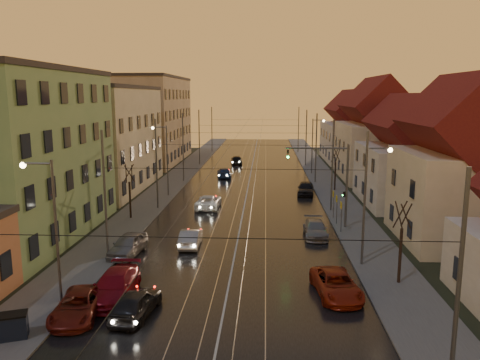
% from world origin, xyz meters
% --- Properties ---
extents(ground, '(160.00, 160.00, 0.00)m').
position_xyz_m(ground, '(0.00, 0.00, 0.00)').
color(ground, black).
rests_on(ground, ground).
extents(road, '(16.00, 120.00, 0.04)m').
position_xyz_m(road, '(0.00, 40.00, 0.02)').
color(road, black).
rests_on(road, ground).
extents(sidewalk_left, '(4.00, 120.00, 0.15)m').
position_xyz_m(sidewalk_left, '(-10.00, 40.00, 0.07)').
color(sidewalk_left, '#4C4C4C').
rests_on(sidewalk_left, ground).
extents(sidewalk_right, '(4.00, 120.00, 0.15)m').
position_xyz_m(sidewalk_right, '(10.00, 40.00, 0.07)').
color(sidewalk_right, '#4C4C4C').
rests_on(sidewalk_right, ground).
extents(tram_rail_0, '(0.06, 120.00, 0.03)m').
position_xyz_m(tram_rail_0, '(-2.20, 40.00, 0.06)').
color(tram_rail_0, gray).
rests_on(tram_rail_0, road).
extents(tram_rail_1, '(0.06, 120.00, 0.03)m').
position_xyz_m(tram_rail_1, '(-0.77, 40.00, 0.06)').
color(tram_rail_1, gray).
rests_on(tram_rail_1, road).
extents(tram_rail_2, '(0.06, 120.00, 0.03)m').
position_xyz_m(tram_rail_2, '(0.77, 40.00, 0.06)').
color(tram_rail_2, gray).
rests_on(tram_rail_2, road).
extents(tram_rail_3, '(0.06, 120.00, 0.03)m').
position_xyz_m(tram_rail_3, '(2.20, 40.00, 0.06)').
color(tram_rail_3, gray).
rests_on(tram_rail_3, road).
extents(apartment_left_1, '(10.00, 18.00, 13.00)m').
position_xyz_m(apartment_left_1, '(-17.50, 14.00, 6.50)').
color(apartment_left_1, '#618D5A').
rests_on(apartment_left_1, ground).
extents(apartment_left_2, '(10.00, 20.00, 12.00)m').
position_xyz_m(apartment_left_2, '(-17.50, 34.00, 6.00)').
color(apartment_left_2, '#B1AD89').
rests_on(apartment_left_2, ground).
extents(apartment_left_3, '(10.00, 24.00, 14.00)m').
position_xyz_m(apartment_left_3, '(-17.50, 58.00, 7.00)').
color(apartment_left_3, '#8D785B').
rests_on(apartment_left_3, ground).
extents(house_right_1, '(8.67, 10.20, 10.80)m').
position_xyz_m(house_right_1, '(17.00, 15.00, 5.45)').
color(house_right_1, beige).
rests_on(house_right_1, ground).
extents(house_right_2, '(9.18, 12.24, 9.20)m').
position_xyz_m(house_right_2, '(17.00, 28.00, 4.64)').
color(house_right_2, beige).
rests_on(house_right_2, ground).
extents(house_right_3, '(9.18, 14.28, 11.50)m').
position_xyz_m(house_right_3, '(17.00, 43.00, 5.80)').
color(house_right_3, beige).
rests_on(house_right_3, ground).
extents(house_right_4, '(9.18, 16.32, 10.00)m').
position_xyz_m(house_right_4, '(17.00, 61.00, 5.05)').
color(house_right_4, beige).
rests_on(house_right_4, ground).
extents(catenary_pole_r_0, '(0.16, 0.16, 9.00)m').
position_xyz_m(catenary_pole_r_0, '(8.60, -6.00, 4.50)').
color(catenary_pole_r_0, '#595B60').
rests_on(catenary_pole_r_0, ground).
extents(catenary_pole_l_1, '(0.16, 0.16, 9.00)m').
position_xyz_m(catenary_pole_l_1, '(-8.60, 9.00, 4.50)').
color(catenary_pole_l_1, '#595B60').
rests_on(catenary_pole_l_1, ground).
extents(catenary_pole_r_1, '(0.16, 0.16, 9.00)m').
position_xyz_m(catenary_pole_r_1, '(8.60, 9.00, 4.50)').
color(catenary_pole_r_1, '#595B60').
rests_on(catenary_pole_r_1, ground).
extents(catenary_pole_l_2, '(0.16, 0.16, 9.00)m').
position_xyz_m(catenary_pole_l_2, '(-8.60, 24.00, 4.50)').
color(catenary_pole_l_2, '#595B60').
rests_on(catenary_pole_l_2, ground).
extents(catenary_pole_r_2, '(0.16, 0.16, 9.00)m').
position_xyz_m(catenary_pole_r_2, '(8.60, 24.00, 4.50)').
color(catenary_pole_r_2, '#595B60').
rests_on(catenary_pole_r_2, ground).
extents(catenary_pole_l_3, '(0.16, 0.16, 9.00)m').
position_xyz_m(catenary_pole_l_3, '(-8.60, 39.00, 4.50)').
color(catenary_pole_l_3, '#595B60').
rests_on(catenary_pole_l_3, ground).
extents(catenary_pole_r_3, '(0.16, 0.16, 9.00)m').
position_xyz_m(catenary_pole_r_3, '(8.60, 39.00, 4.50)').
color(catenary_pole_r_3, '#595B60').
rests_on(catenary_pole_r_3, ground).
extents(catenary_pole_l_4, '(0.16, 0.16, 9.00)m').
position_xyz_m(catenary_pole_l_4, '(-8.60, 54.00, 4.50)').
color(catenary_pole_l_4, '#595B60').
rests_on(catenary_pole_l_4, ground).
extents(catenary_pole_r_4, '(0.16, 0.16, 9.00)m').
position_xyz_m(catenary_pole_r_4, '(8.60, 54.00, 4.50)').
color(catenary_pole_r_4, '#595B60').
rests_on(catenary_pole_r_4, ground).
extents(catenary_pole_l_5, '(0.16, 0.16, 9.00)m').
position_xyz_m(catenary_pole_l_5, '(-8.60, 72.00, 4.50)').
color(catenary_pole_l_5, '#595B60').
rests_on(catenary_pole_l_5, ground).
extents(catenary_pole_r_5, '(0.16, 0.16, 9.00)m').
position_xyz_m(catenary_pole_r_5, '(8.60, 72.00, 4.50)').
color(catenary_pole_r_5, '#595B60').
rests_on(catenary_pole_r_5, ground).
extents(street_lamp_0, '(1.75, 0.32, 8.00)m').
position_xyz_m(street_lamp_0, '(-9.10, 2.00, 4.89)').
color(street_lamp_0, '#595B60').
rests_on(street_lamp_0, ground).
extents(street_lamp_1, '(1.75, 0.32, 8.00)m').
position_xyz_m(street_lamp_1, '(9.10, 10.00, 4.89)').
color(street_lamp_1, '#595B60').
rests_on(street_lamp_1, ground).
extents(street_lamp_2, '(1.75, 0.32, 8.00)m').
position_xyz_m(street_lamp_2, '(-9.10, 30.00, 4.89)').
color(street_lamp_2, '#595B60').
rests_on(street_lamp_2, ground).
extents(street_lamp_3, '(1.75, 0.32, 8.00)m').
position_xyz_m(street_lamp_3, '(9.10, 46.00, 4.89)').
color(street_lamp_3, '#595B60').
rests_on(street_lamp_3, ground).
extents(traffic_light_mast, '(5.30, 0.32, 7.20)m').
position_xyz_m(traffic_light_mast, '(7.99, 18.00, 4.60)').
color(traffic_light_mast, '#595B60').
rests_on(traffic_light_mast, ground).
extents(bare_tree_0, '(1.09, 1.09, 5.11)m').
position_xyz_m(bare_tree_0, '(-10.20, 20.00, 2.49)').
color(bare_tree_0, black).
rests_on(bare_tree_0, ground).
extents(bare_tree_1, '(1.09, 1.09, 5.11)m').
position_xyz_m(bare_tree_1, '(10.20, 6.00, 2.49)').
color(bare_tree_1, black).
rests_on(bare_tree_1, ground).
extents(bare_tree_2, '(1.09, 1.09, 5.11)m').
position_xyz_m(bare_tree_2, '(10.40, 34.00, 2.49)').
color(bare_tree_2, black).
rests_on(bare_tree_2, ground).
extents(driving_car_0, '(2.17, 4.32, 1.41)m').
position_xyz_m(driving_car_0, '(-4.47, 1.12, 0.71)').
color(driving_car_0, black).
rests_on(driving_car_0, ground).
extents(driving_car_1, '(1.53, 4.09, 1.33)m').
position_xyz_m(driving_car_1, '(-3.45, 12.56, 0.67)').
color(driving_car_1, '#A7A8AD').
rests_on(driving_car_1, ground).
extents(driving_car_2, '(2.35, 4.93, 1.36)m').
position_xyz_m(driving_car_2, '(-3.57, 24.61, 0.68)').
color(driving_car_2, white).
rests_on(driving_car_2, ground).
extents(driving_car_3, '(2.43, 4.71, 1.30)m').
position_xyz_m(driving_car_3, '(-3.55, 42.71, 0.65)').
color(driving_car_3, navy).
rests_on(driving_car_3, ground).
extents(driving_car_4, '(2.15, 4.51, 1.49)m').
position_xyz_m(driving_car_4, '(-2.61, 55.28, 0.74)').
color(driving_car_4, black).
rests_on(driving_car_4, ground).
extents(parked_left_1, '(2.58, 4.77, 1.27)m').
position_xyz_m(parked_left_1, '(-7.39, 0.82, 0.64)').
color(parked_left_1, maroon).
rests_on(parked_left_1, ground).
extents(parked_left_2, '(2.13, 5.13, 1.48)m').
position_xyz_m(parked_left_2, '(-6.24, 3.18, 0.74)').
color(parked_left_2, maroon).
rests_on(parked_left_2, ground).
extents(parked_left_3, '(2.24, 4.58, 1.50)m').
position_xyz_m(parked_left_3, '(-7.60, 10.36, 0.75)').
color(parked_left_3, gray).
rests_on(parked_left_3, ground).
extents(parked_right_0, '(2.80, 5.06, 1.34)m').
position_xyz_m(parked_right_0, '(6.20, 4.20, 0.67)').
color(parked_right_0, maroon).
rests_on(parked_right_0, ground).
extents(parked_right_1, '(1.82, 4.40, 1.27)m').
position_xyz_m(parked_right_1, '(6.20, 15.52, 0.64)').
color(parked_right_1, gray).
rests_on(parked_right_1, ground).
extents(parked_right_2, '(2.29, 4.62, 1.51)m').
position_xyz_m(parked_right_2, '(6.77, 31.77, 0.76)').
color(parked_right_2, black).
rests_on(parked_right_2, ground).
extents(dumpster, '(1.41, 1.18, 1.10)m').
position_xyz_m(dumpster, '(-9.45, -1.62, 0.70)').
color(dumpster, black).
rests_on(dumpster, sidewalk_left).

